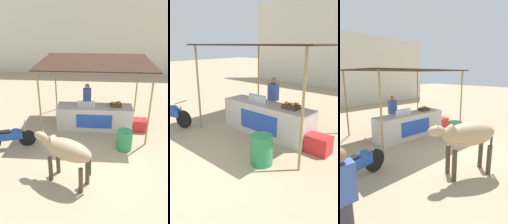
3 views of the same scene
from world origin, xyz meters
The scene contains 9 objects.
ground_plane centered at (0.00, 0.00, 0.00)m, with size 60.00×60.00×0.00m, color tan.
stall_counter centered at (0.00, 2.20, 0.48)m, with size 3.00×0.82×0.96m.
stall_awning centered at (0.00, 2.50, 2.59)m, with size 4.20×3.20×2.70m.
water_bottle_row centered at (-0.35, 2.15, 1.07)m, with size 0.70×0.07×0.25m.
fruit_crate centered at (0.83, 2.25, 1.03)m, with size 0.44×0.32×0.18m.
vendor_behind_counter centered at (-0.34, 2.95, 0.85)m, with size 0.34×0.22×1.65m.
cooler_box centered at (1.82, 2.10, 0.24)m, with size 0.60×0.44×0.48m, color red.
water_barrel centered at (1.09, 0.71, 0.36)m, with size 0.53×0.53×0.71m, color #2D8C51.
motorcycle_parked centered at (-2.89, 0.52, 0.43)m, with size 1.74×0.74×0.90m.
Camera 2 is at (4.06, -2.76, 2.71)m, focal length 35.00 mm.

